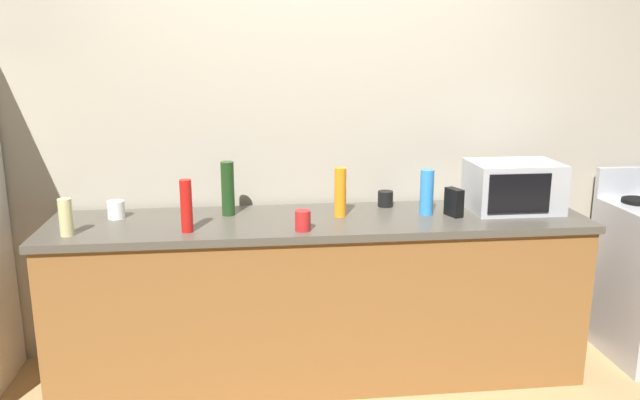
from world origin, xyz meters
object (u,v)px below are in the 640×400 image
Objects in this scene: bottle_dish_soap at (340,192)px; bottle_vinegar at (66,217)px; bottle_wine at (228,189)px; microwave at (513,186)px; bottle_hot_sauce at (186,206)px; cordless_phone at (454,202)px; mug_white at (116,210)px; mug_black at (385,199)px; bottle_spray_cleaner at (427,192)px; mug_red at (303,221)px.

bottle_vinegar is at bearing -171.75° from bottle_dish_soap.
bottle_vinegar is at bearing -158.91° from bottle_wine.
microwave is 1.83× the size of bottle_hot_sauce.
mug_white is (-1.78, 0.16, -0.03)m from cordless_phone.
bottle_vinegar is 2.07× the size of mug_black.
mug_white is at bearing 177.90° from microwave.
bottle_hot_sauce is at bearing -160.34° from mug_black.
microwave reaches higher than bottle_hot_sauce.
bottle_vinegar is at bearing 179.76° from bottle_hot_sauce.
microwave is 1.65× the size of bottle_wine.
bottle_spray_cleaner is (1.25, 0.19, -0.01)m from bottle_hot_sauce.
bottle_dish_soap is 3.00× the size of mug_black.
bottle_hot_sauce reaches higher than mug_white.
bottle_spray_cleaner is at bearing 140.45° from cordless_phone.
bottle_wine is at bearing 174.16° from bottle_spray_cleaner.
cordless_phone is 0.61m from bottle_dish_soap.
microwave is 2.15m from mug_white.
bottle_dish_soap is (-0.60, 0.06, 0.06)m from cordless_phone.
bottle_wine reaches higher than mug_black.
bottle_spray_cleaner is 2.79× the size of mug_black.
mug_white is (-0.59, -0.00, -0.10)m from bottle_wine.
bottle_wine is (0.19, 0.30, 0.01)m from bottle_hot_sauce.
bottle_vinegar is at bearing 165.04° from cordless_phone.
bottle_hot_sauce is (-0.79, -0.20, -0.00)m from bottle_dish_soap.
cordless_phone is at bearing -5.10° from mug_white.
bottle_dish_soap is (-0.97, -0.02, -0.00)m from microwave.
cordless_phone is 0.61× the size of bottle_spray_cleaner.
microwave reaches higher than bottle_spray_cleaner.
mug_red is (-0.69, -0.23, -0.07)m from bottle_spray_cleaner.
bottle_dish_soap is at bearing 178.69° from bottle_spray_cleaner.
bottle_spray_cleaner is 0.73m from mug_red.
bottle_dish_soap reaches higher than bottle_spray_cleaner.
bottle_vinegar is 0.57m from bottle_hot_sauce.
mug_black is (0.29, 0.18, -0.09)m from bottle_dish_soap.
cordless_phone reaches higher than mug_white.
bottle_wine is at bearing 56.91° from bottle_hot_sauce.
mug_black is at bearing 19.66° from bottle_hot_sauce.
bottle_dish_soap is 1.08× the size of bottle_spray_cleaner.
microwave is at bearing 7.08° from bottle_hot_sauce.
bottle_vinegar is (-1.36, -0.20, -0.04)m from bottle_dish_soap.
microwave is 0.37m from cordless_phone.
bottle_spray_cleaner is at bearing -47.01° from mug_black.
microwave is at bearing -2.10° from mug_white.
microwave is at bearing 1.11° from bottle_dish_soap.
mug_white reaches higher than mug_black.
bottle_spray_cleaner is at bearing 18.71° from mug_red.
cordless_phone is 1.60× the size of mug_white.
microwave is 1.82× the size of bottle_dish_soap.
bottle_dish_soap is 0.35m from mug_black.
cordless_phone is at bearing -20.66° from bottle_spray_cleaner.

